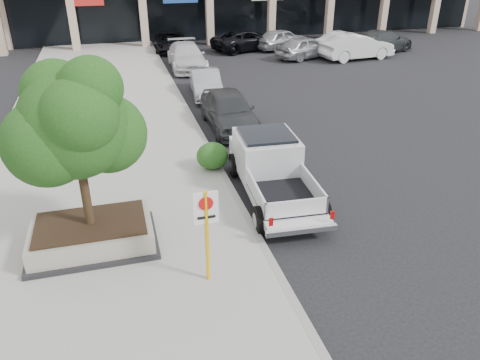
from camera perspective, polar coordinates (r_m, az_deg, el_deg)
The scene contains 18 objects.
ground at distance 13.02m, azimuth 8.94°, elevation -6.61°, with size 120.00×120.00×0.00m, color black.
sidewalk at distance 17.30m, azimuth -16.44°, elevation 1.73°, with size 8.00×52.00×0.15m, color gray.
curb at distance 17.59m, azimuth -3.55°, elevation 3.26°, with size 0.20×52.00×0.15m, color gray.
planter at distance 12.60m, azimuth -17.55°, elevation -6.31°, with size 3.20×2.20×0.68m.
planter_tree at distance 11.47m, azimuth -18.90°, elevation 6.60°, with size 2.90×2.55×4.00m.
no_parking_sign at distance 10.28m, azimuth -4.10°, elevation -5.42°, with size 0.55×0.09×2.30m.
hedge at distance 16.04m, azimuth -3.38°, elevation 2.95°, with size 1.10×0.99×0.94m, color #124215.
pickup_truck at distance 14.33m, azimuth 4.21°, elevation 1.02°, with size 2.06×5.57×1.76m, color silver, non-canonical shape.
curb_car_a at distance 20.04m, azimuth -1.32°, elevation 8.52°, with size 1.88×4.67×1.59m, color #2D2F32.
curb_car_b at distance 24.66m, azimuth -4.19°, elevation 11.68°, with size 1.41×4.04×1.33m, color gray.
curb_car_c at distance 30.57m, azimuth -6.52°, elevation 14.75°, with size 2.13×5.25×1.52m, color silver.
curb_car_d at distance 36.10m, azimuth -8.50°, elevation 16.34°, with size 2.20×4.77×1.33m, color black.
lot_car_a at distance 33.58m, azimuth 8.03°, elevation 15.73°, with size 1.77×4.39×1.49m, color #94969B.
lot_car_b at distance 33.94m, azimuth 14.07°, elevation 15.49°, with size 1.78×5.10×1.68m, color silver.
lot_car_c at distance 36.60m, azimuth 16.93°, elevation 15.87°, with size 2.24×5.50×1.60m, color #2F3234.
lot_car_d at distance 35.97m, azimuth 0.80°, elevation 16.69°, with size 2.44×5.28×1.47m, color black.
lot_car_e at distance 36.48m, azimuth 5.14°, elevation 16.76°, with size 1.77×4.39×1.50m, color #9FA1A6.
lot_car_f at distance 35.79m, azimuth 12.81°, elevation 16.04°, with size 1.59×4.56×1.50m, color silver.
Camera 1 is at (-4.79, -9.79, 7.12)m, focal length 35.00 mm.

